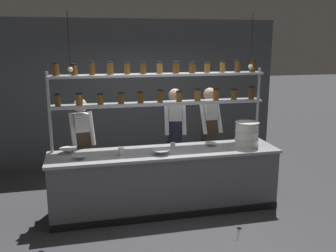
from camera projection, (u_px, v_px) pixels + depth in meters
name	position (u px, v px, depth m)	size (l,w,h in m)	color
ground_plane	(165.00, 209.00, 5.71)	(40.00, 40.00, 0.00)	#3D3D42
back_wall	(139.00, 93.00, 7.67)	(5.79, 0.12, 2.93)	#4C5156
prep_counter	(165.00, 180.00, 5.60)	(3.39, 0.76, 0.92)	slate
spice_shelf_unit	(161.00, 90.00, 5.63)	(3.28, 0.28, 2.22)	#ADAFB5
chef_left	(82.00, 143.00, 5.83)	(0.40, 0.33, 1.64)	black
chef_center	(175.00, 131.00, 6.34)	(0.39, 0.32, 1.73)	black
chef_right	(209.00, 130.00, 6.41)	(0.39, 0.32, 1.74)	black
container_stack	(247.00, 134.00, 5.71)	(0.37, 0.37, 0.38)	white
prep_bowl_near_left	(210.00, 144.00, 5.76)	(0.18, 0.18, 0.05)	silver
prep_bowl_center_front	(161.00, 152.00, 5.33)	(0.25, 0.25, 0.07)	silver
prep_bowl_center_back	(68.00, 151.00, 5.40)	(0.26, 0.26, 0.07)	white
prep_bowl_near_right	(80.00, 157.00, 5.12)	(0.19, 0.19, 0.05)	#B2B7BC
serving_cup_front	(173.00, 146.00, 5.62)	(0.07, 0.07, 0.09)	silver
serving_cup_by_board	(121.00, 152.00, 5.28)	(0.09, 0.09, 0.11)	silver
pendant_light_row	(165.00, 65.00, 5.23)	(2.66, 0.07, 0.79)	black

